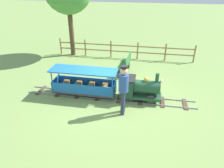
# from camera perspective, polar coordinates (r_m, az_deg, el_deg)

# --- Properties ---
(ground_plane) EXTENTS (60.00, 60.00, 0.00)m
(ground_plane) POSITION_cam_1_polar(r_m,az_deg,el_deg) (7.44, 0.41, -3.79)
(ground_plane) COLOR #75934C
(track) EXTENTS (0.67, 6.05, 0.04)m
(track) POSITION_cam_1_polar(r_m,az_deg,el_deg) (7.46, -0.85, -3.55)
(track) COLOR gray
(track) RESTS_ON ground_plane
(locomotive) EXTENTS (0.63, 1.45, 1.03)m
(locomotive) POSITION_cam_1_polar(r_m,az_deg,el_deg) (7.12, 7.41, -1.09)
(locomotive) COLOR #1E472D
(locomotive) RESTS_ON ground_plane
(passenger_car) EXTENTS (0.73, 2.35, 0.97)m
(passenger_car) POSITION_cam_1_polar(r_m,az_deg,el_deg) (7.47, -7.66, -0.20)
(passenger_car) COLOR #3F3F3F
(passenger_car) RESTS_ON ground_plane
(conductor_person) EXTENTS (0.30, 0.30, 1.62)m
(conductor_person) POSITION_cam_1_polar(r_m,az_deg,el_deg) (6.17, 3.19, -0.70)
(conductor_person) COLOR #282D47
(conductor_person) RESTS_ON ground_plane
(park_bench) EXTENTS (1.32, 0.48, 0.82)m
(park_bench) POSITION_cam_1_polar(r_m,az_deg,el_deg) (9.20, 3.68, 5.47)
(park_bench) COLOR #2D6B33
(park_bench) RESTS_ON ground_plane
(fence_section) EXTENTS (0.08, 7.13, 0.90)m
(fence_section) POSITION_cam_1_polar(r_m,az_deg,el_deg) (10.96, 3.38, 9.57)
(fence_section) COLOR #93754C
(fence_section) RESTS_ON ground_plane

